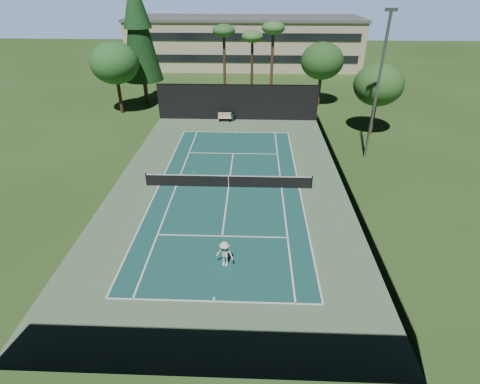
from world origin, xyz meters
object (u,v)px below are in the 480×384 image
object	(u,v)px
tennis_net	(229,181)
trash_bin	(232,117)
tennis_ball_c	(216,169)
tennis_ball_d	(193,172)
tennis_ball_b	(192,162)
park_bench	(225,117)
tennis_ball_a	(103,283)
player	(225,254)

from	to	relation	value
tennis_net	trash_bin	xyz separation A→B (m)	(-0.57, 15.59, -0.08)
tennis_ball_c	tennis_ball_d	bearing A→B (deg)	-158.60
tennis_ball_b	park_bench	distance (m)	11.05
tennis_ball_a	tennis_ball_d	bearing A→B (deg)	77.64
player	park_bench	size ratio (longest dim) A/B	1.07
player	tennis_ball_a	size ratio (longest dim) A/B	23.77
tennis_ball_d	trash_bin	world-z (taller)	trash_bin
tennis_ball_d	trash_bin	distance (m)	13.44
tennis_net	park_bench	world-z (taller)	tennis_net
tennis_net	tennis_ball_c	bearing A→B (deg)	112.42
player	tennis_ball_a	bearing A→B (deg)	-148.10
tennis_net	tennis_ball_c	size ratio (longest dim) A/B	169.79
tennis_ball_a	tennis_ball_b	size ratio (longest dim) A/B	1.08
player	tennis_ball_c	xyz separation A→B (m)	(-1.67, 12.23, -0.76)
tennis_ball_b	tennis_ball_d	distance (m)	2.11
tennis_ball_b	trash_bin	bearing A→B (deg)	74.91
park_bench	tennis_net	bearing A→B (deg)	-84.71
player	tennis_ball_d	bearing A→B (deg)	124.19
tennis_net	tennis_ball_d	distance (m)	4.00
tennis_net	tennis_ball_d	size ratio (longest dim) A/B	169.47
tennis_ball_b	trash_bin	size ratio (longest dim) A/B	0.07
trash_bin	park_bench	bearing A→B (deg)	-161.22
tennis_ball_c	trash_bin	world-z (taller)	trash_bin
tennis_net	tennis_ball_b	size ratio (longest dim) A/B	205.90
player	tennis_ball_d	distance (m)	12.06
player	tennis_ball_b	xyz separation A→B (m)	(-3.94, 13.57, -0.77)
tennis_ball_b	park_bench	size ratio (longest dim) A/B	0.04
tennis_ball_a	tennis_ball_b	distance (m)	15.47
tennis_ball_c	tennis_ball_d	size ratio (longest dim) A/B	1.00
tennis_ball_a	tennis_ball_c	xyz separation A→B (m)	(4.76, 13.93, 0.00)
tennis_ball_d	player	bearing A→B (deg)	-72.92
tennis_net	trash_bin	world-z (taller)	tennis_net
tennis_ball_b	tennis_ball_c	bearing A→B (deg)	-30.41
player	trash_bin	distance (m)	24.71
tennis_ball_a	player	bearing A→B (deg)	14.79
tennis_net	tennis_ball_a	size ratio (longest dim) A/B	191.38
tennis_ball_d	tennis_ball_c	bearing A→B (deg)	21.40
tennis_ball_c	park_bench	xyz separation A→B (m)	(-0.13, 12.17, 0.51)
player	trash_bin	size ratio (longest dim) A/B	1.70
player	tennis_ball_a	xyz separation A→B (m)	(-6.43, -1.70, -0.77)
tennis_ball_c	park_bench	distance (m)	12.18
tennis_net	tennis_ball_b	bearing A→B (deg)	128.62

